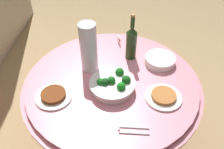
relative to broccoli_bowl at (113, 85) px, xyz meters
name	(u,v)px	position (x,y,z in m)	size (l,w,h in m)	color
ground_plane	(112,143)	(0.08, 0.01, -0.78)	(6.00, 6.00, 0.00)	tan
buffet_table	(112,116)	(0.08, 0.01, -0.40)	(1.16, 1.16, 0.74)	maroon
broccoli_bowl	(113,85)	(0.00, 0.00, 0.00)	(0.28, 0.28, 0.10)	white
plate_stack	(160,60)	(0.27, -0.31, -0.01)	(0.21, 0.21, 0.05)	white
wine_bottle	(131,42)	(0.33, -0.11, 0.09)	(0.07, 0.07, 0.34)	#1F3715
decorative_fruit_vase	(89,50)	(0.19, 0.16, 0.11)	(0.11, 0.11, 0.34)	silver
serving_tongs	(133,131)	(-0.30, -0.12, -0.03)	(0.04, 0.17, 0.01)	silver
food_plate_peanuts	(164,97)	(-0.06, -0.30, -0.03)	(0.22, 0.22, 0.03)	white
food_plate_stir_fry	(54,96)	(-0.09, 0.35, -0.03)	(0.22, 0.22, 0.03)	white
label_placard_front	(119,40)	(0.49, -0.02, -0.01)	(0.05, 0.02, 0.05)	white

